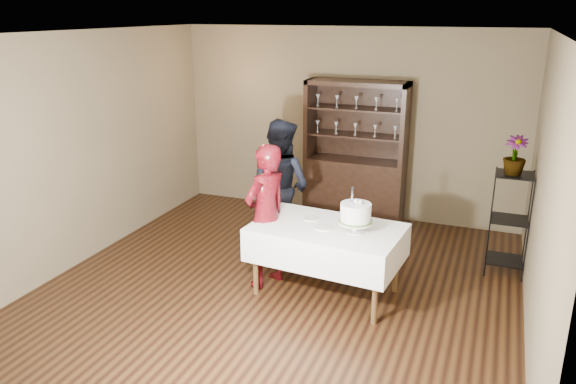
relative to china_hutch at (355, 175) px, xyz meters
name	(u,v)px	position (x,y,z in m)	size (l,w,h in m)	color
floor	(284,283)	(-0.20, -2.25, -0.66)	(5.00, 5.00, 0.00)	black
ceiling	(283,33)	(-0.20, -2.25, 2.04)	(5.00, 5.00, 0.00)	silver
back_wall	(347,124)	(-0.20, 0.25, 0.69)	(5.00, 0.02, 2.70)	brown
wall_left	(89,147)	(-2.70, -2.25, 0.69)	(0.02, 5.00, 2.70)	brown
wall_right	(544,194)	(2.30, -2.25, 0.69)	(0.02, 5.00, 2.70)	brown
china_hutch	(355,175)	(0.00, 0.00, 0.00)	(1.40, 0.48, 2.00)	black
plant_etagere	(509,219)	(2.08, -1.05, -0.01)	(0.42, 0.42, 1.20)	black
cake_table	(327,243)	(0.30, -2.29, -0.08)	(1.62, 1.08, 0.77)	white
woman	(266,216)	(-0.38, -2.31, 0.13)	(0.58, 0.38, 1.60)	#380705
man	(281,186)	(-0.59, -1.37, 0.17)	(0.82, 0.64, 1.68)	black
cake	(356,214)	(0.61, -2.33, 0.29)	(0.39, 0.39, 0.48)	white
plate_near	(324,227)	(0.28, -2.35, 0.11)	(0.20, 0.20, 0.01)	white
plate_far	(311,219)	(0.08, -2.15, 0.11)	(0.17, 0.17, 0.01)	white
potted_plant	(515,155)	(2.05, -1.08, 0.74)	(0.24, 0.24, 0.43)	#4E7337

